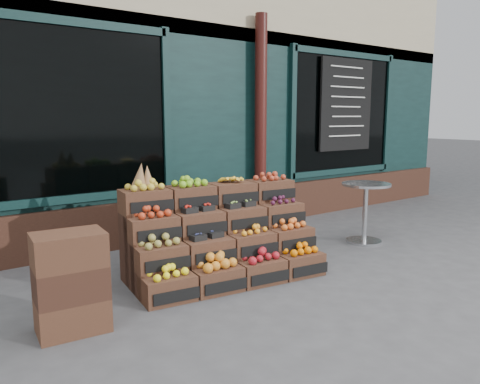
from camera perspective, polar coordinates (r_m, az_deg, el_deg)
ground at (r=5.16m, az=6.55°, el=-10.16°), size 60.00×60.00×0.00m
shop_facade at (r=9.29m, az=-15.88°, el=13.17°), size 12.00×6.24×4.80m
crate_display at (r=5.06m, az=-2.47°, el=-5.93°), size 2.10×1.23×1.25m
spare_crates at (r=4.00m, az=-19.93°, el=-10.35°), size 0.58×0.43×0.81m
bistro_table at (r=6.54m, az=15.02°, el=-1.62°), size 0.65×0.65×0.82m
shopkeeper at (r=6.58m, az=-24.03°, el=1.99°), size 0.78×0.59×1.94m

